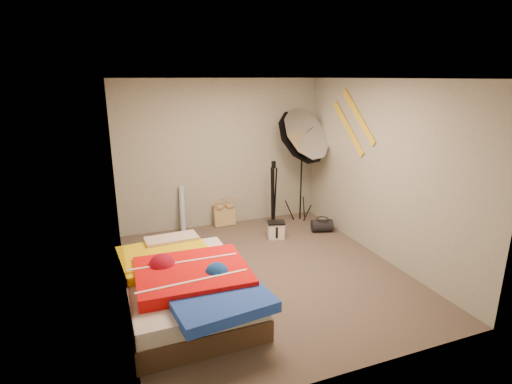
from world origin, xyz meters
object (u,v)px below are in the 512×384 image
wrapping_roll (182,209)px  bed (187,286)px  camera_case (276,231)px  duffel_bag (322,226)px  camera_tripod (273,191)px  photo_umbrella (301,138)px  tote_bag (224,215)px

wrapping_roll → bed: wrapping_roll is taller
camera_case → duffel_bag: 0.84m
camera_tripod → wrapping_roll: bearing=161.0°
duffel_bag → bed: 2.99m
bed → photo_umbrella: photo_umbrella is taller
duffel_bag → camera_tripod: camera_tripod is taller
photo_umbrella → tote_bag: bearing=164.1°
wrapping_roll → camera_case: wrapping_roll is taller
tote_bag → camera_tripod: (0.72, -0.50, 0.50)m
camera_case → duffel_bag: camera_case is taller
camera_tripod → camera_case: bearing=-105.8°
camera_case → photo_umbrella: (0.66, 0.50, 1.40)m
wrapping_roll → camera_tripod: bearing=-19.0°
camera_tripod → tote_bag: bearing=145.2°
duffel_bag → photo_umbrella: bearing=124.6°
duffel_bag → camera_tripod: (-0.73, 0.38, 0.58)m
tote_bag → duffel_bag: (1.45, -0.88, -0.08)m
duffel_bag → camera_tripod: bearing=168.2°
camera_case → tote_bag: bearing=140.6°
duffel_bag → camera_case: bearing=-165.6°
photo_umbrella → camera_case: bearing=-143.1°
bed → camera_tripod: size_ratio=1.75×
camera_case → bed: 2.31m
duffel_bag → bed: bed is taller
photo_umbrella → wrapping_roll: bearing=169.7°
wrapping_roll → photo_umbrella: bearing=-10.3°
tote_bag → camera_case: tote_bag is taller
wrapping_roll → duffel_bag: wrapping_roll is taller
camera_case → camera_tripod: size_ratio=0.22×
bed → photo_umbrella: (2.41, 2.00, 1.25)m
wrapping_roll → bed: (-0.41, -2.36, -0.11)m
tote_bag → duffel_bag: size_ratio=1.08×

